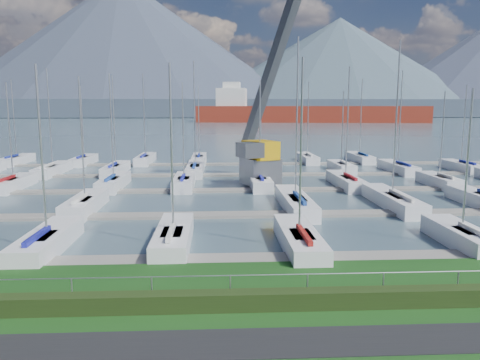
{
  "coord_description": "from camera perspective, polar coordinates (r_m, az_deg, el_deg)",
  "views": [
    {
      "loc": [
        -1.51,
        -17.12,
        7.64
      ],
      "look_at": [
        0.0,
        12.0,
        3.0
      ],
      "focal_mm": 35.0,
      "sensor_mm": 36.0,
      "label": 1
    }
  ],
  "objects": [
    {
      "name": "path",
      "position": [
        16.12,
        2.92,
        -19.22
      ],
      "size": [
        160.0,
        2.0,
        0.04
      ],
      "primitive_type": "cube",
      "color": "black",
      "rests_on": "grass"
    },
    {
      "name": "water",
      "position": [
        277.24,
        -2.67,
        7.37
      ],
      "size": [
        800.0,
        540.0,
        0.2
      ],
      "primitive_type": "cube",
      "color": "#4A606C"
    },
    {
      "name": "hedge",
      "position": [
        18.3,
        2.07,
        -14.44
      ],
      "size": [
        80.0,
        0.7,
        0.7
      ],
      "primitive_type": "cube",
      "color": "#223312",
      "rests_on": "grass"
    },
    {
      "name": "fence",
      "position": [
        18.35,
        1.98,
        -11.5
      ],
      "size": [
        80.0,
        0.04,
        0.04
      ],
      "primitive_type": "cylinder",
      "rotation": [
        0.0,
        1.57,
        0.0
      ],
      "color": "#94959C",
      "rests_on": "grass"
    },
    {
      "name": "foothill",
      "position": [
        347.13,
        -2.75,
        8.76
      ],
      "size": [
        900.0,
        80.0,
        12.0
      ],
      "primitive_type": "cube",
      "color": "#3C4858",
      "rests_on": "water"
    },
    {
      "name": "mountains",
      "position": [
        423.64,
        -1.81,
        14.32
      ],
      "size": [
        1190.0,
        360.0,
        115.0
      ],
      "color": "#425361",
      "rests_on": "water"
    },
    {
      "name": "docks",
      "position": [
        43.86,
        -0.95,
        -1.29
      ],
      "size": [
        90.0,
        41.6,
        0.25
      ],
      "color": "slate",
      "rests_on": "water"
    },
    {
      "name": "crane",
      "position": [
        47.62,
        2.94,
        6.24
      ],
      "size": [
        7.79,
        12.89,
        22.35
      ],
      "rotation": [
        0.0,
        0.0,
        0.39
      ],
      "color": "slate",
      "rests_on": "water"
    },
    {
      "name": "cargo_ship_mid",
      "position": [
        232.0,
        7.49,
        7.93
      ],
      "size": [
        111.64,
        32.89,
        21.5
      ],
      "rotation": [
        0.0,
        0.0,
        -0.14
      ],
      "color": "maroon",
      "rests_on": "water"
    },
    {
      "name": "sailboat_fleet",
      "position": [
        46.04,
        -2.86,
        6.26
      ],
      "size": [
        75.36,
        49.95,
        13.22
      ],
      "color": "#213CA5",
      "rests_on": "water"
    }
  ]
}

